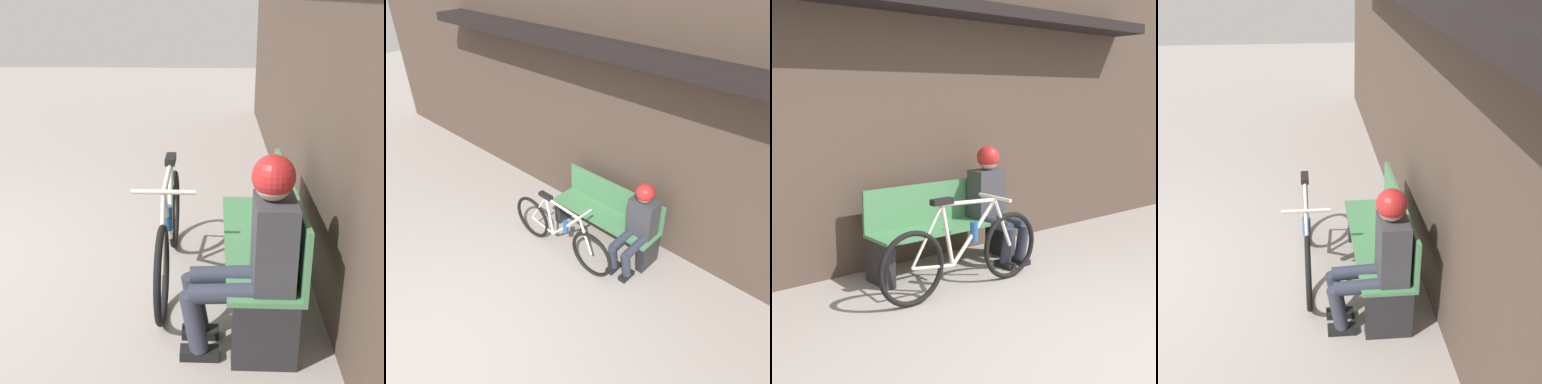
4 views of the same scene
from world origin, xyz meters
TOP-DOWN VIEW (x-y plane):
  - storefront_wall at (0.00, 2.94)m, footprint 12.00×0.56m
  - park_bench_near at (0.12, 2.54)m, footprint 1.56×0.42m
  - bicycle at (-0.13, 1.89)m, footprint 1.70×0.40m
  - person_seated at (0.68, 2.43)m, footprint 0.34×0.62m

SIDE VIEW (x-z plane):
  - bicycle at x=-0.13m, z-range -0.07..0.77m
  - park_bench_near at x=0.12m, z-range -0.03..0.79m
  - person_seated at x=0.68m, z-range 0.08..1.25m
  - storefront_wall at x=0.00m, z-range 0.06..3.26m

